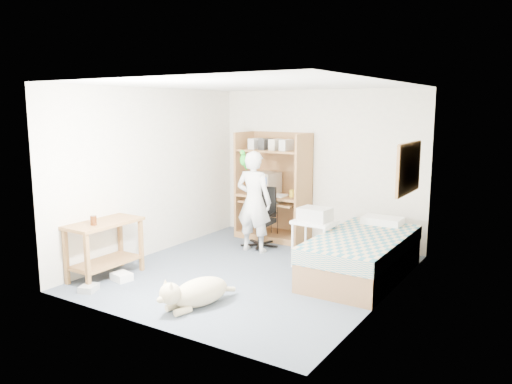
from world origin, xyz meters
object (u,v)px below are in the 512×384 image
person (254,202)px  dog (196,292)px  office_chair (261,226)px  side_desk (105,241)px  printer_cart (314,236)px  bed (362,256)px  computer_hutch (274,191)px

person → dog: person is taller
office_chair → person: (0.06, -0.30, 0.45)m
side_desk → dog: (1.64, -0.14, -0.32)m
person → printer_cart: size_ratio=2.36×
person → dog: bearing=100.6°
bed → computer_hutch: bearing=150.7°
person → printer_cart: person is taller
computer_hutch → office_chair: (0.09, -0.57, -0.48)m
bed → person: bearing=172.2°
computer_hutch → printer_cart: (1.28, -1.07, -0.38)m
office_chair → person: bearing=-85.2°
computer_hutch → office_chair: size_ratio=1.91×
dog → printer_cart: size_ratio=1.54×
computer_hutch → dog: size_ratio=1.76×
side_desk → printer_cart: bearing=41.3°
bed → printer_cart: printer_cart is taller
bed → side_desk: 3.39m
printer_cart → office_chair: bearing=159.4°
side_desk → office_chair: bearing=68.4°
computer_hutch → bed: 2.35m
office_chair → dog: office_chair is taller
office_chair → printer_cart: 1.30m
side_desk → person: bearing=64.3°
computer_hutch → bed: bearing=-29.3°
dog → office_chair: bearing=122.3°
computer_hutch → bed: size_ratio=0.89×
dog → person: bearing=122.9°
printer_cart → person: bearing=172.2°
office_chair → side_desk: bearing=-117.2°
bed → person: size_ratio=1.29×
bed → printer_cart: (-0.72, 0.05, 0.15)m
office_chair → person: size_ratio=0.60×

